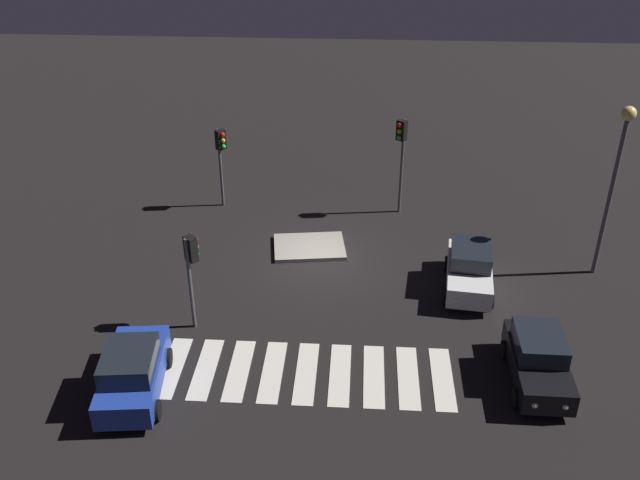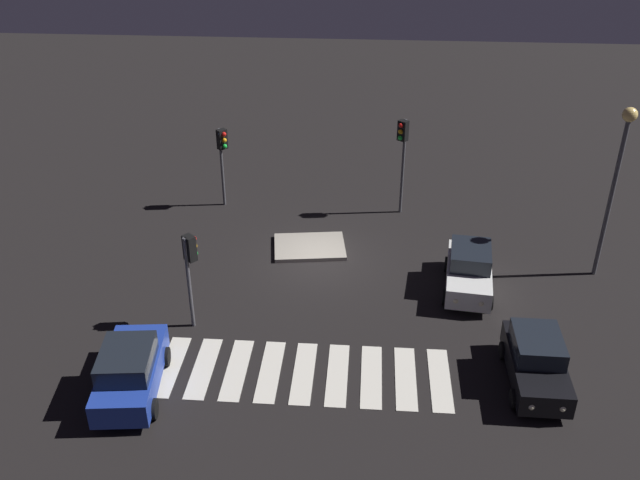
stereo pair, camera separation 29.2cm
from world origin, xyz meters
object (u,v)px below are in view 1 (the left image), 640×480
at_px(car_white, 469,269).
at_px(traffic_light_west, 221,149).
at_px(traffic_island, 309,247).
at_px(street_lamp, 618,163).
at_px(car_black, 538,360).
at_px(traffic_light_north, 401,144).
at_px(traffic_light_south, 191,260).
at_px(car_blue, 133,372).

bearing_deg(car_white, traffic_light_west, -114.32).
height_order(traffic_island, traffic_light_west, traffic_light_west).
distance_m(traffic_island, car_white, 7.21).
distance_m(car_white, street_lamp, 6.97).
distance_m(car_white, car_black, 5.76).
height_order(car_black, traffic_light_north, traffic_light_north).
bearing_deg(traffic_light_south, car_white, -32.13).
height_order(traffic_island, street_lamp, street_lamp).
bearing_deg(car_black, traffic_light_south, -100.41).
bearing_deg(traffic_island, car_blue, -116.99).
distance_m(traffic_light_south, street_lamp, 16.61).
bearing_deg(street_lamp, traffic_light_north, 148.23).
bearing_deg(traffic_light_south, car_blue, -157.01).
height_order(car_black, traffic_light_south, traffic_light_south).
bearing_deg(car_white, street_lamp, 112.18).
bearing_deg(traffic_light_north, car_blue, 2.74).
relative_size(traffic_light_north, traffic_light_south, 1.26).
bearing_deg(car_blue, traffic_light_west, -8.21).
distance_m(car_blue, street_lamp, 19.47).
bearing_deg(traffic_light_south, traffic_light_north, 2.10).
bearing_deg(traffic_island, car_white, -22.10).
xyz_separation_m(car_white, car_blue, (-11.59, -7.02, 0.03)).
distance_m(car_blue, traffic_light_south, 4.46).
bearing_deg(traffic_light_north, car_black, 55.48).
xyz_separation_m(traffic_island, traffic_light_west, (-4.52, 3.96, 2.95)).
bearing_deg(car_black, traffic_light_north, -160.15).
relative_size(traffic_light_north, street_lamp, 0.66).
bearing_deg(car_black, car_blue, -82.89).
bearing_deg(car_black, street_lamp, 152.04).
bearing_deg(traffic_island, traffic_light_west, 138.74).
height_order(car_white, street_lamp, street_lamp).
distance_m(traffic_island, car_black, 11.65).
xyz_separation_m(car_white, traffic_light_west, (-11.16, 6.66, 2.17)).
relative_size(traffic_light_south, traffic_light_west, 0.94).
xyz_separation_m(traffic_island, traffic_light_north, (4.03, 3.80, 3.49)).
relative_size(car_white, car_blue, 0.97).
xyz_separation_m(car_white, street_lamp, (5.42, 1.52, 4.10)).
xyz_separation_m(car_blue, traffic_light_south, (1.22, 3.82, 1.95)).
xyz_separation_m(traffic_island, car_white, (6.64, -2.70, 0.78)).
distance_m(car_black, traffic_light_west, 17.76).
height_order(traffic_light_south, traffic_light_west, traffic_light_west).
distance_m(traffic_light_north, traffic_light_west, 8.56).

